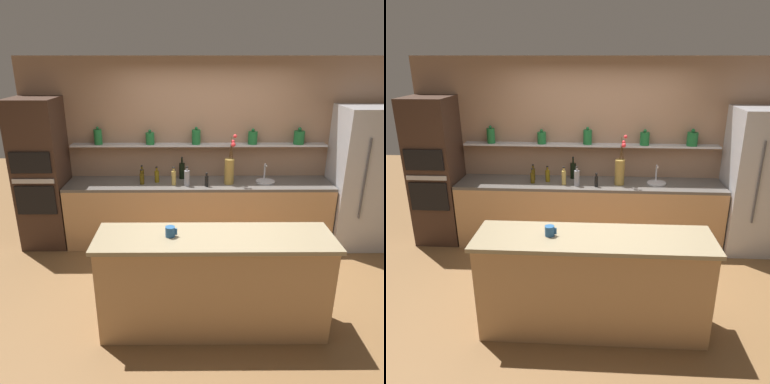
{
  "view_description": "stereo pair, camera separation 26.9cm",
  "coord_description": "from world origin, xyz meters",
  "views": [
    {
      "loc": [
        -0.23,
        -3.75,
        2.61
      ],
      "look_at": [
        -0.2,
        0.31,
        1.12
      ],
      "focal_mm": 35.0,
      "sensor_mm": 36.0,
      "label": 1
    },
    {
      "loc": [
        0.04,
        -3.74,
        2.61
      ],
      "look_at": [
        -0.2,
        0.31,
        1.12
      ],
      "focal_mm": 35.0,
      "sensor_mm": 36.0,
      "label": 2
    }
  ],
  "objects": [
    {
      "name": "refrigerator",
      "position": [
        2.19,
        1.2,
        0.99
      ],
      "size": [
        0.82,
        0.73,
        1.98
      ],
      "color": "#B7B7BC",
      "rests_on": "ground_plane"
    },
    {
      "name": "bottle_sauce_5",
      "position": [
        0.0,
        1.07,
        1.0
      ],
      "size": [
        0.05,
        0.05,
        0.19
      ],
      "color": "black",
      "rests_on": "back_counter_unit"
    },
    {
      "name": "ground_plane",
      "position": [
        0.0,
        0.0,
        0.0
      ],
      "size": [
        12.0,
        12.0,
        0.0
      ],
      "primitive_type": "plane",
      "color": "brown"
    },
    {
      "name": "bottle_oil_0",
      "position": [
        -0.9,
        1.32,
        1.01
      ],
      "size": [
        0.06,
        0.06,
        0.23
      ],
      "color": "#47380A",
      "rests_on": "back_counter_unit"
    },
    {
      "name": "bottle_spirit_1",
      "position": [
        -0.27,
        1.1,
        1.03
      ],
      "size": [
        0.07,
        0.07,
        0.27
      ],
      "color": "gray",
      "rests_on": "back_counter_unit"
    },
    {
      "name": "back_wall_unit",
      "position": [
        -0.0,
        1.6,
        1.3
      ],
      "size": [
        5.2,
        0.28,
        2.6
      ],
      "color": "#937056",
      "rests_on": "ground_plane"
    },
    {
      "name": "bottle_spirit_4",
      "position": [
        -0.45,
        1.13,
        1.03
      ],
      "size": [
        0.06,
        0.06,
        0.25
      ],
      "color": "tan",
      "rests_on": "back_counter_unit"
    },
    {
      "name": "coffee_mug",
      "position": [
        -0.41,
        -0.62,
        1.07
      ],
      "size": [
        0.11,
        0.09,
        0.1
      ],
      "color": "#235184",
      "rests_on": "island_counter"
    },
    {
      "name": "back_counter_unit",
      "position": [
        -0.1,
        1.24,
        0.46
      ],
      "size": [
        3.71,
        0.62,
        0.92
      ],
      "color": "tan",
      "rests_on": "ground_plane"
    },
    {
      "name": "island_counter",
      "position": [
        0.0,
        -0.62,
        0.51
      ],
      "size": [
        2.24,
        0.61,
        1.02
      ],
      "color": "tan",
      "rests_on": "ground_plane"
    },
    {
      "name": "oven_tower",
      "position": [
        -2.29,
        1.24,
        1.04
      ],
      "size": [
        0.63,
        0.64,
        2.09
      ],
      "color": "#3D281E",
      "rests_on": "ground_plane"
    },
    {
      "name": "bottle_wine_6",
      "position": [
        -0.34,
        1.42,
        1.04
      ],
      "size": [
        0.08,
        0.08,
        0.32
      ],
      "color": "black",
      "rests_on": "back_counter_unit"
    },
    {
      "name": "flower_vase",
      "position": [
        0.32,
        1.19,
        1.13
      ],
      "size": [
        0.15,
        0.16,
        0.7
      ],
      "color": "olive",
      "rests_on": "back_counter_unit"
    },
    {
      "name": "bottle_oil_3",
      "position": [
        -0.69,
        1.25,
        1.01
      ],
      "size": [
        0.06,
        0.06,
        0.23
      ],
      "color": "brown",
      "rests_on": "back_counter_unit"
    },
    {
      "name": "sink_fixture",
      "position": [
        0.84,
        1.25,
        0.95
      ],
      "size": [
        0.26,
        0.26,
        0.25
      ],
      "color": "#B7B7BC",
      "rests_on": "back_counter_unit"
    },
    {
      "name": "bottle_oil_2",
      "position": [
        -0.89,
        1.17,
        1.0
      ],
      "size": [
        0.06,
        0.06,
        0.21
      ],
      "color": "#47380A",
      "rests_on": "back_counter_unit"
    }
  ]
}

